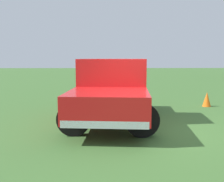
# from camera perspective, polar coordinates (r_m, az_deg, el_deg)

# --- Properties ---
(ground_plane) EXTENTS (80.00, 80.00, 0.00)m
(ground_plane) POSITION_cam_1_polar(r_m,az_deg,el_deg) (7.39, 7.62, -7.82)
(ground_plane) COLOR #3D662D
(pickup_truck) EXTENTS (2.72, 4.99, 1.83)m
(pickup_truck) POSITION_cam_1_polar(r_m,az_deg,el_deg) (8.18, 0.06, 0.47)
(pickup_truck) COLOR black
(pickup_truck) RESTS_ON ground_plane
(traffic_cone) EXTENTS (0.32, 0.32, 0.55)m
(traffic_cone) POSITION_cam_1_polar(r_m,az_deg,el_deg) (11.20, 18.92, -1.63)
(traffic_cone) COLOR orange
(traffic_cone) RESTS_ON ground_plane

